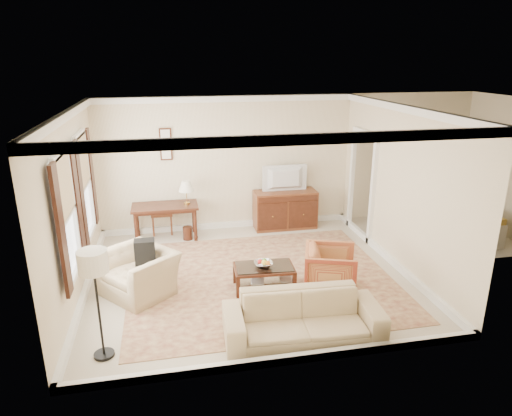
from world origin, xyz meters
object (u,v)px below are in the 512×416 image
object	(u,v)px
sideboard	(285,209)
striped_armchair	(330,267)
tv	(286,171)
sofa	(303,310)
writing_desk	(165,210)
coffee_table	(264,271)
club_armchair	(138,266)

from	to	relation	value
sideboard	striped_armchair	distance (m)	2.97
tv	sofa	distance (m)	4.32
tv	striped_armchair	size ratio (longest dim) A/B	1.14
sofa	tv	bearing A→B (deg)	81.60
writing_desk	coffee_table	distance (m)	3.01
sideboard	coffee_table	world-z (taller)	sideboard
coffee_table	club_armchair	bearing A→B (deg)	172.58
coffee_table	club_armchair	world-z (taller)	club_armchair
striped_armchair	sofa	bearing A→B (deg)	164.42
coffee_table	club_armchair	size ratio (longest dim) A/B	0.91
striped_armchair	tv	bearing A→B (deg)	18.57
coffee_table	club_armchair	xyz separation A→B (m)	(-2.02, 0.26, 0.17)
writing_desk	sideboard	size ratio (longest dim) A/B	0.98
tv	coffee_table	size ratio (longest dim) A/B	0.94
striped_armchair	writing_desk	bearing A→B (deg)	61.63
writing_desk	striped_armchair	world-z (taller)	striped_armchair
sideboard	sofa	xyz separation A→B (m)	(-0.85, -4.16, -0.01)
striped_armchair	coffee_table	bearing A→B (deg)	94.98
sideboard	tv	bearing A→B (deg)	-90.00
writing_desk	sofa	bearing A→B (deg)	-66.19
tv	coffee_table	xyz separation A→B (m)	(-1.07, -2.68, -1.01)
tv	coffee_table	distance (m)	3.06
sideboard	club_armchair	distance (m)	3.94
writing_desk	sideboard	world-z (taller)	sideboard
writing_desk	sofa	xyz separation A→B (m)	(1.77, -4.02, -0.21)
sideboard	sofa	bearing A→B (deg)	-101.51
writing_desk	tv	world-z (taller)	tv
writing_desk	coffee_table	bearing A→B (deg)	-58.84
coffee_table	sofa	size ratio (longest dim) A/B	0.47
tv	striped_armchair	distance (m)	3.08
striped_armchair	club_armchair	xyz separation A→B (m)	(-3.06, 0.52, 0.07)
tv	sofa	xyz separation A→B (m)	(-0.85, -4.14, -0.90)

